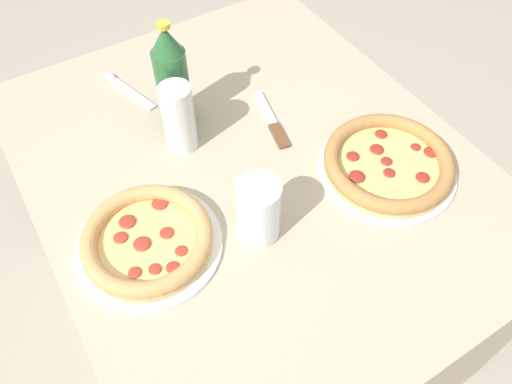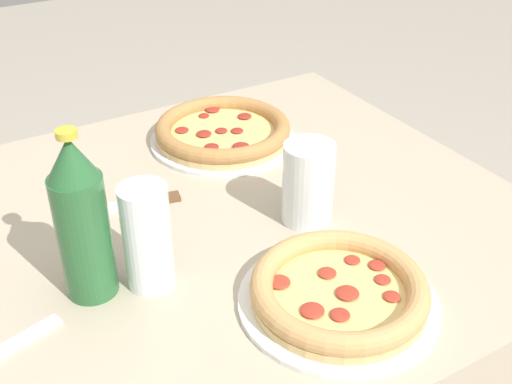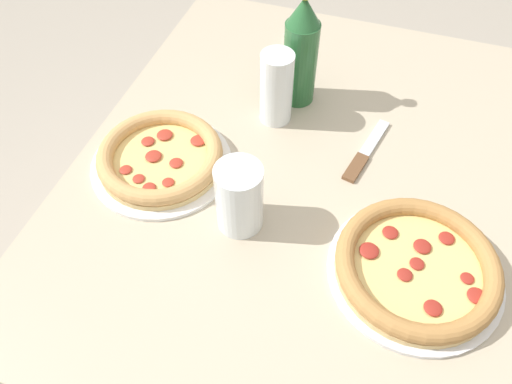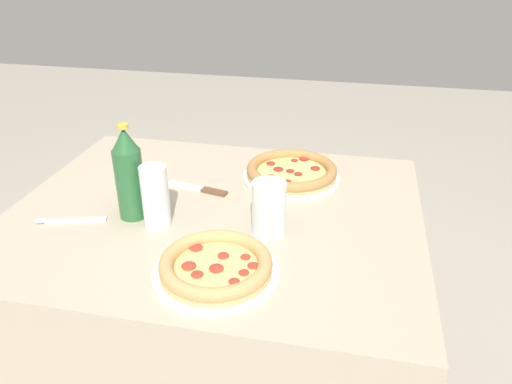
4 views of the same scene
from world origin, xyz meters
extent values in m
plane|color=#A89E8E|center=(0.00, 0.00, 0.00)|extent=(8.00, 8.00, 0.00)
cube|color=#B7A88E|center=(0.00, 0.00, 0.35)|extent=(1.08, 0.89, 0.70)
cylinder|color=silver|center=(-0.17, -0.23, 0.71)|extent=(0.29, 0.29, 0.01)
cylinder|color=#DBB775|center=(-0.17, -0.23, 0.72)|extent=(0.27, 0.27, 0.01)
cylinder|color=#E5C170|center=(-0.17, -0.23, 0.73)|extent=(0.23, 0.23, 0.00)
torus|color=#AD7A42|center=(-0.17, -0.23, 0.73)|extent=(0.27, 0.27, 0.03)
ellipsoid|color=maroon|center=(-0.13, -0.23, 0.73)|extent=(0.03, 0.03, 0.01)
ellipsoid|color=maroon|center=(-0.24, -0.26, 0.73)|extent=(0.03, 0.03, 0.01)
ellipsoid|color=maroon|center=(-0.20, -0.33, 0.73)|extent=(0.03, 0.03, 0.01)
ellipsoid|color=maroon|center=(-0.17, -0.31, 0.73)|extent=(0.02, 0.02, 0.00)
ellipsoid|color=maroon|center=(-0.17, -0.23, 0.73)|extent=(0.02, 0.02, 0.01)
ellipsoid|color=maroon|center=(-0.12, -0.18, 0.73)|extent=(0.03, 0.03, 0.01)
ellipsoid|color=maroon|center=(-0.10, -0.27, 0.73)|extent=(0.03, 0.03, 0.01)
ellipsoid|color=maroon|center=(-0.17, -0.15, 0.73)|extent=(0.03, 0.03, 0.01)
ellipsoid|color=maroon|center=(-0.19, -0.21, 0.73)|extent=(0.02, 0.02, 0.01)
cylinder|color=white|center=(-0.08, 0.27, 0.71)|extent=(0.28, 0.28, 0.01)
cylinder|color=#DBB775|center=(-0.08, 0.27, 0.72)|extent=(0.24, 0.24, 0.01)
cylinder|color=#E5C170|center=(-0.08, 0.27, 0.73)|extent=(0.21, 0.21, 0.00)
torus|color=tan|center=(-0.08, 0.27, 0.73)|extent=(0.24, 0.24, 0.03)
ellipsoid|color=#A83323|center=(-0.09, 0.28, 0.73)|extent=(0.03, 0.03, 0.01)
ellipsoid|color=#A83323|center=(-0.15, 0.29, 0.73)|extent=(0.02, 0.02, 0.01)
ellipsoid|color=#A83323|center=(-0.09, 0.24, 0.73)|extent=(0.03, 0.03, 0.01)
ellipsoid|color=#A83323|center=(-0.05, 0.31, 0.73)|extent=(0.03, 0.03, 0.01)
ellipsoid|color=#A83323|center=(-0.13, 0.32, 0.73)|extent=(0.02, 0.02, 0.01)
ellipsoid|color=#A83323|center=(-0.14, 0.23, 0.73)|extent=(0.02, 0.02, 0.01)
ellipsoid|color=#A83323|center=(-0.03, 0.29, 0.73)|extent=(0.03, 0.03, 0.01)
ellipsoid|color=#A83323|center=(-0.16, 0.26, 0.73)|extent=(0.02, 0.02, 0.01)
ellipsoid|color=#A83323|center=(-0.02, 0.22, 0.73)|extent=(0.03, 0.03, 0.01)
cylinder|color=white|center=(0.12, 0.10, 0.78)|extent=(0.07, 0.07, 0.16)
cylinder|color=maroon|center=(0.12, 0.10, 0.77)|extent=(0.06, 0.06, 0.13)
cylinder|color=white|center=(-0.16, 0.08, 0.77)|extent=(0.08, 0.08, 0.14)
cylinder|color=silver|center=(-0.16, 0.08, 0.76)|extent=(0.07, 0.07, 0.11)
cylinder|color=#286033|center=(0.20, 0.07, 0.80)|extent=(0.07, 0.07, 0.18)
cone|color=#286033|center=(0.20, 0.07, 0.92)|extent=(0.07, 0.07, 0.06)
cube|color=brown|center=(0.03, -0.09, 0.71)|extent=(0.08, 0.04, 0.01)
cube|color=silver|center=(0.12, -0.11, 0.71)|extent=(0.11, 0.05, 0.01)
cube|color=silver|center=(0.33, 0.13, 0.71)|extent=(0.15, 0.06, 0.01)
ellipsoid|color=silver|center=(0.41, 0.15, 0.71)|extent=(0.04, 0.03, 0.01)
camera|label=1|loc=(-0.61, 0.36, 1.51)|focal=35.00mm
camera|label=2|loc=(0.35, 0.79, 1.30)|focal=45.00mm
camera|label=3|loc=(-0.65, -0.11, 1.44)|focal=35.00mm
camera|label=4|loc=(-0.35, 1.11, 1.36)|focal=35.00mm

